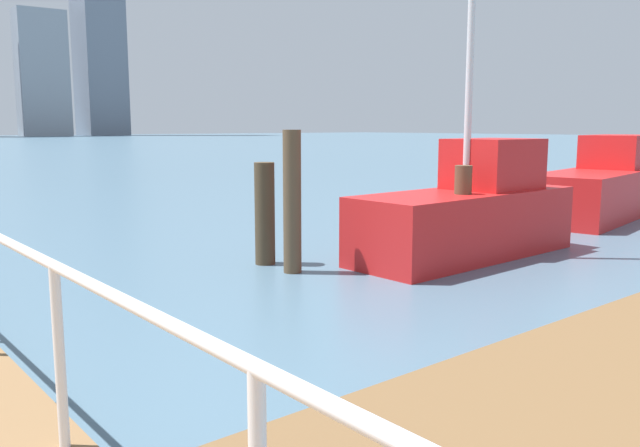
{
  "coord_description": "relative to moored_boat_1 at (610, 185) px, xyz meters",
  "views": [
    {
      "loc": [
        -4.23,
        6.8,
        2.2
      ],
      "look_at": [
        0.83,
        12.93,
        1.0
      ],
      "focal_mm": 36.53,
      "sensor_mm": 36.0,
      "label": 1
    }
  ],
  "objects": [
    {
      "name": "ground_plane",
      "position": [
        -11.71,
        5.29,
        -0.73
      ],
      "size": [
        300.0,
        300.0,
        0.0
      ],
      "primitive_type": "plane",
      "color": "slate"
    },
    {
      "name": "dock_piling_0",
      "position": [
        -10.1,
        0.56,
        0.09
      ],
      "size": [
        0.32,
        0.32,
        1.63
      ],
      "primitive_type": "cylinder",
      "color": "#473826",
      "rests_on": "ground_plane"
    },
    {
      "name": "dock_piling_2",
      "position": [
        -7.54,
        -1.34,
        0.06
      ],
      "size": [
        0.28,
        0.28,
        1.57
      ],
      "primitive_type": "cylinder",
      "color": "brown",
      "rests_on": "ground_plane"
    },
    {
      "name": "dock_piling_4",
      "position": [
        -10.13,
        -0.21,
        0.34
      ],
      "size": [
        0.27,
        0.27,
        2.14
      ],
      "primitive_type": "cylinder",
      "color": "brown",
      "rests_on": "ground_plane"
    },
    {
      "name": "moored_boat_1",
      "position": [
        0.0,
        0.0,
        0.0
      ],
      "size": [
        7.03,
        2.93,
        1.97
      ],
      "color": "red",
      "rests_on": "ground_plane"
    },
    {
      "name": "moored_boat_2",
      "position": [
        -7.03,
        -1.1,
        0.04
      ],
      "size": [
        4.42,
        1.6,
        7.62
      ],
      "color": "red",
      "rests_on": "ground_plane"
    },
    {
      "name": "skyline_tower_4",
      "position": [
        28.31,
        138.34,
        12.38
      ],
      "size": [
        10.18,
        7.09,
        26.21
      ],
      "primitive_type": "cube",
      "rotation": [
        0.0,
        0.0,
        -0.06
      ],
      "color": "#8C939E",
      "rests_on": "ground_plane"
    }
  ]
}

